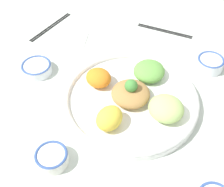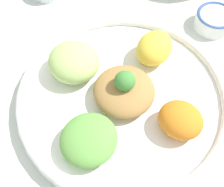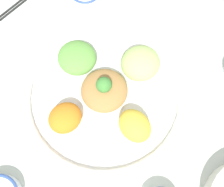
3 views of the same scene
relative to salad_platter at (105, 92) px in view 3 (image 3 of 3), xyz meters
name	(u,v)px [view 3 (image 3 of 3)]	position (x,y,z in m)	size (l,w,h in m)	color
ground_plane	(93,88)	(-0.03, 0.03, -0.03)	(2.40, 2.40, 0.00)	silver
salad_platter	(105,92)	(0.00, 0.00, 0.00)	(0.41, 0.41, 0.10)	white
chopsticks_pair_near	(4,14)	(-0.22, 0.33, -0.02)	(0.19, 0.13, 0.01)	black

